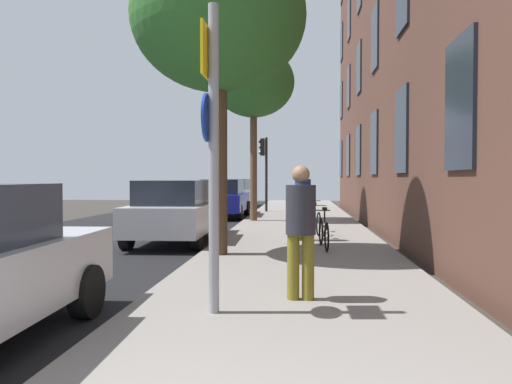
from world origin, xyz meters
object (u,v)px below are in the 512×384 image
Objects in this scene: pedestrian_0 at (301,223)px; car_1 at (175,211)px; bicycle_2 at (313,218)px; pedestrian_1 at (303,199)px; traffic_light at (264,161)px; bicycle_1 at (315,224)px; bicycle_0 at (324,232)px; car_2 at (224,198)px; tree_near at (219,18)px; car_3 at (235,192)px; tree_far at (254,83)px; sign_post at (212,138)px.

pedestrian_0 reaches higher than car_1.
pedestrian_1 is at bearing -98.34° from bicycle_2.
traffic_light reaches higher than bicycle_1.
bicycle_0 is 10.46m from car_2.
pedestrian_1 is at bearing 54.49° from tree_near.
traffic_light is at bearing -69.84° from car_3.
tree_near is 5.03m from car_1.
tree_far is at bearing 90.30° from tree_near.
traffic_light is 2.06× the size of bicycle_2.
bicycle_0 is 1.60m from pedestrian_1.
pedestrian_1 is 0.42× the size of car_3.
pedestrian_1 is (-0.46, 1.38, 0.67)m from bicycle_0.
traffic_light is at bearing 99.11° from pedestrian_1.
tree_near reaches higher than bicycle_2.
bicycle_0 is (1.55, 5.48, -1.67)m from sign_post.
tree_far is 3.78× the size of bicycle_2.
bicycle_0 is at bearing -87.90° from bicycle_2.
bicycle_2 is 4.22m from car_1.
car_3 is (-0.62, 16.67, 0.00)m from car_1.
tree_far is 7.35m from car_1.
sign_post is 1.03× the size of traffic_light.
car_3 is at bearing 92.13° from car_1.
car_1 and car_2 have the same top height.
traffic_light reaches higher than bicycle_0.
pedestrian_1 is at bearing 80.93° from sign_post.
tree_far is 3.70× the size of bicycle_0.
traffic_light is 17.14m from pedestrian_0.
traffic_light reaches higher than bicycle_2.
sign_post is at bearing -83.23° from car_3.
car_2 is (-2.20, 15.24, -1.31)m from sign_post.
bicycle_1 is (2.08, -10.29, -2.02)m from traffic_light.
pedestrian_1 is at bearing 108.39° from bicycle_0.
pedestrian_1 reaches higher than bicycle_2.
bicycle_2 is at bearing 81.11° from sign_post.
traffic_light reaches higher than pedestrian_1.
pedestrian_1 is (1.78, -5.80, -4.02)m from tree_far.
bicycle_0 is at bearing -20.98° from car_1.
bicycle_0 is at bearing -79.81° from traffic_light.
car_1 is (-2.18, 6.91, -1.31)m from sign_post.
bicycle_2 is 0.97× the size of pedestrian_0.
pedestrian_1 is 0.40× the size of car_2.
pedestrian_0 is at bearing -84.37° from traffic_light.
bicycle_2 is at bearing 31.12° from car_1.
car_2 is at bearing 98.21° from sign_post.
car_2 is at bearing 102.53° from pedestrian_0.
tree_far is (-0.04, 8.23, 0.23)m from tree_near.
sign_post is at bearing -72.51° from car_1.
pedestrian_0 is 6.14m from pedestrian_1.
sign_post is 0.80× the size of car_2.
bicycle_0 is 1.96m from bicycle_1.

